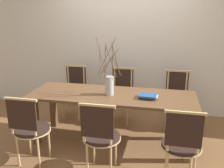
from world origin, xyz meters
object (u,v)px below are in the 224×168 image
Objects in this scene: dining_table at (112,101)px; chair_far_center at (176,97)px; book_stack at (148,96)px; chair_near_center at (182,143)px; vase_centerpiece at (109,84)px.

chair_far_center reaches higher than dining_table.
book_stack is (0.50, -0.05, 0.13)m from dining_table.
vase_centerpiece is at bearing 142.77° from chair_near_center.
book_stack is (-0.42, -0.81, 0.26)m from chair_far_center.
chair_far_center is 1.17× the size of vase_centerpiece.
book_stack is at bearing 62.83° from chair_far_center.
dining_table is at bearing 140.77° from chair_near_center.
book_stack reaches higher than dining_table.
vase_centerpiece is (-0.03, -0.03, 0.27)m from dining_table.
chair_near_center is at bearing -58.92° from book_stack.
chair_far_center is (0.92, 0.76, -0.13)m from dining_table.
dining_table is 1.21m from chair_near_center.
dining_table is 1.20m from chair_far_center.
chair_near_center is 1.17× the size of vase_centerpiece.
chair_far_center is at bearing 90.33° from chair_near_center.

